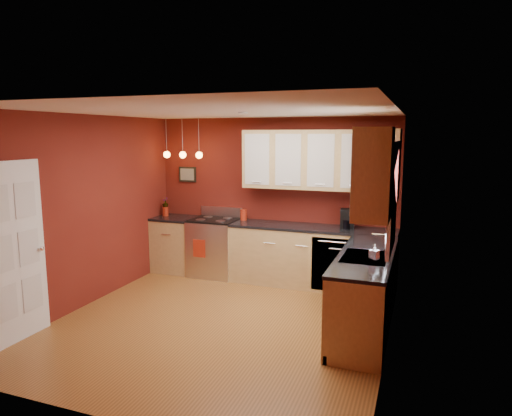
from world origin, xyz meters
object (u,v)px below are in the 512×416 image
(red_canister, at_px, (244,215))
(sink, at_px, (365,259))
(gas_range, at_px, (215,247))
(soap_pump, at_px, (374,253))
(coffee_maker, at_px, (347,219))

(red_canister, bearing_deg, sink, -37.14)
(gas_range, relative_size, sink, 1.59)
(red_canister, height_order, soap_pump, soap_pump)
(gas_range, height_order, red_canister, red_canister)
(sink, distance_m, coffee_maker, 1.63)
(sink, xyz_separation_m, soap_pump, (0.12, -0.19, 0.13))
(sink, bearing_deg, gas_range, 150.22)
(gas_range, bearing_deg, coffee_maker, 1.41)
(coffee_maker, bearing_deg, sink, -79.79)
(gas_range, bearing_deg, sink, -29.78)
(sink, bearing_deg, soap_pump, -58.56)
(gas_range, height_order, sink, sink)
(sink, relative_size, red_canister, 3.96)
(gas_range, height_order, soap_pump, soap_pump)
(gas_range, height_order, coffee_maker, coffee_maker)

